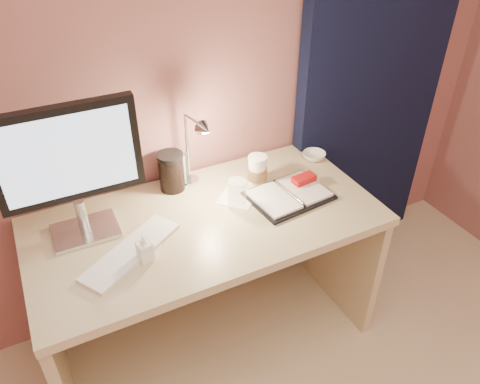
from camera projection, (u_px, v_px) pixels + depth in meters
name	position (u px, v px, depth m)	size (l,w,h in m)	color
room	(361.00, 59.00, 2.22)	(3.50, 3.50, 3.50)	#C6B28E
desk	(202.00, 249.00, 2.06)	(1.40, 0.70, 0.73)	beige
monitor	(69.00, 162.00, 1.62)	(0.50, 0.18, 0.53)	silver
keyboard	(131.00, 252.00, 1.70)	(0.42, 0.12, 0.02)	white
planner	(290.00, 193.00, 1.99)	(0.36, 0.28, 0.05)	black
paper_b	(304.00, 191.00, 2.03)	(0.17, 0.17, 0.00)	white
paper_c	(238.00, 197.00, 1.99)	(0.14, 0.14, 0.00)	white
coffee_cup	(257.00, 171.00, 2.04)	(0.09, 0.09, 0.14)	white
clear_cup	(237.00, 195.00, 1.90)	(0.07, 0.07, 0.13)	white
bowl	(314.00, 156.00, 2.24)	(0.11, 0.11, 0.03)	silver
lotion_bottle	(145.00, 248.00, 1.65)	(0.05, 0.05, 0.11)	white
dark_jar	(171.00, 173.00, 2.01)	(0.11, 0.11, 0.15)	black
product_box	(176.00, 167.00, 2.07)	(0.09, 0.07, 0.13)	silver
desk_lamp	(190.00, 149.00, 1.90)	(0.11, 0.22, 0.35)	silver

